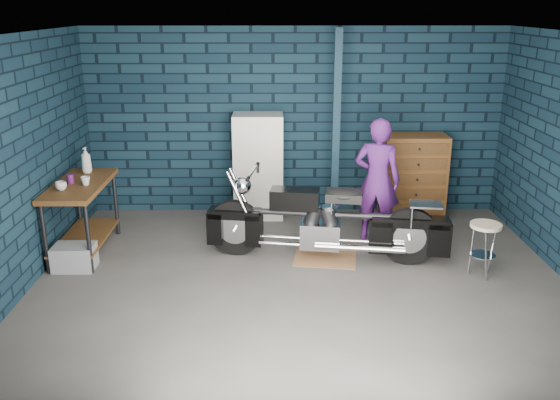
{
  "coord_description": "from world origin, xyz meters",
  "views": [
    {
      "loc": [
        -0.29,
        -6.03,
        2.99
      ],
      "look_at": [
        -0.23,
        0.3,
        0.89
      ],
      "focal_mm": 38.0,
      "sensor_mm": 36.0,
      "label": 1
    }
  ],
  "objects_px": {
    "storage_bin": "(74,257)",
    "shop_stool": "(483,250)",
    "tool_chest": "(413,176)",
    "locker": "(258,166)",
    "workbench": "(83,218)",
    "motorcycle": "(326,217)",
    "person": "(377,180)"
  },
  "relations": [
    {
      "from": "tool_chest",
      "to": "shop_stool",
      "type": "relative_size",
      "value": 1.89
    },
    {
      "from": "storage_bin",
      "to": "shop_stool",
      "type": "bearing_deg",
      "value": -2.79
    },
    {
      "from": "shop_stool",
      "to": "person",
      "type": "bearing_deg",
      "value": 133.15
    },
    {
      "from": "person",
      "to": "storage_bin",
      "type": "bearing_deg",
      "value": 30.57
    },
    {
      "from": "person",
      "to": "shop_stool",
      "type": "distance_m",
      "value": 1.62
    },
    {
      "from": "motorcycle",
      "to": "person",
      "type": "distance_m",
      "value": 0.99
    },
    {
      "from": "motorcycle",
      "to": "storage_bin",
      "type": "relative_size",
      "value": 5.29
    },
    {
      "from": "storage_bin",
      "to": "shop_stool",
      "type": "distance_m",
      "value": 4.76
    },
    {
      "from": "motorcycle",
      "to": "person",
      "type": "height_order",
      "value": "person"
    },
    {
      "from": "locker",
      "to": "shop_stool",
      "type": "distance_m",
      "value": 3.35
    },
    {
      "from": "workbench",
      "to": "storage_bin",
      "type": "bearing_deg",
      "value": -87.71
    },
    {
      "from": "workbench",
      "to": "storage_bin",
      "type": "height_order",
      "value": "workbench"
    },
    {
      "from": "storage_bin",
      "to": "tool_chest",
      "type": "height_order",
      "value": "tool_chest"
    },
    {
      "from": "locker",
      "to": "tool_chest",
      "type": "height_order",
      "value": "locker"
    },
    {
      "from": "motorcycle",
      "to": "person",
      "type": "bearing_deg",
      "value": 50.42
    },
    {
      "from": "workbench",
      "to": "motorcycle",
      "type": "height_order",
      "value": "motorcycle"
    },
    {
      "from": "workbench",
      "to": "locker",
      "type": "height_order",
      "value": "locker"
    },
    {
      "from": "workbench",
      "to": "shop_stool",
      "type": "bearing_deg",
      "value": -8.72
    },
    {
      "from": "tool_chest",
      "to": "shop_stool",
      "type": "distance_m",
      "value": 2.11
    },
    {
      "from": "locker",
      "to": "shop_stool",
      "type": "xyz_separation_m",
      "value": [
        2.61,
        -2.05,
        -0.44
      ]
    },
    {
      "from": "workbench",
      "to": "storage_bin",
      "type": "relative_size",
      "value": 2.96
    },
    {
      "from": "motorcycle",
      "to": "shop_stool",
      "type": "bearing_deg",
      "value": -7.04
    },
    {
      "from": "workbench",
      "to": "shop_stool",
      "type": "xyz_separation_m",
      "value": [
        4.77,
        -0.73,
        -0.14
      ]
    },
    {
      "from": "shop_stool",
      "to": "motorcycle",
      "type": "bearing_deg",
      "value": 164.51
    },
    {
      "from": "motorcycle",
      "to": "tool_chest",
      "type": "bearing_deg",
      "value": 56.75
    },
    {
      "from": "storage_bin",
      "to": "locker",
      "type": "height_order",
      "value": "locker"
    },
    {
      "from": "motorcycle",
      "to": "locker",
      "type": "bearing_deg",
      "value": 127.06
    },
    {
      "from": "person",
      "to": "locker",
      "type": "relative_size",
      "value": 1.08
    },
    {
      "from": "workbench",
      "to": "shop_stool",
      "type": "height_order",
      "value": "workbench"
    },
    {
      "from": "storage_bin",
      "to": "person",
      "type": "bearing_deg",
      "value": 13.57
    },
    {
      "from": "workbench",
      "to": "storage_bin",
      "type": "xyz_separation_m",
      "value": [
        0.02,
        -0.5,
        -0.31
      ]
    },
    {
      "from": "workbench",
      "to": "locker",
      "type": "bearing_deg",
      "value": 31.57
    }
  ]
}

